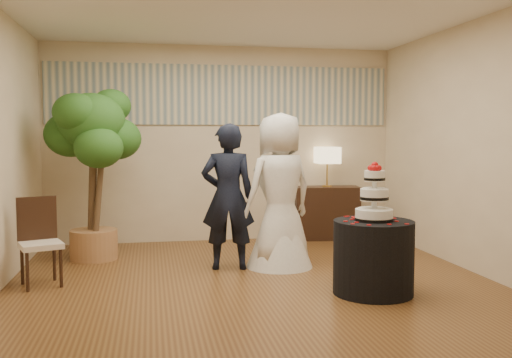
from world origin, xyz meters
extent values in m
cube|color=brown|center=(0.00, 0.00, 0.00)|extent=(5.00, 5.00, 0.00)
cube|color=white|center=(0.00, 0.00, 2.80)|extent=(5.00, 5.00, 0.00)
cube|color=beige|center=(0.00, 2.50, 1.40)|extent=(5.00, 0.06, 2.80)
cube|color=beige|center=(0.00, -2.50, 1.40)|extent=(5.00, 0.06, 2.80)
cube|color=beige|center=(2.50, 0.00, 1.40)|extent=(0.06, 5.00, 2.80)
cube|color=#A7A998|center=(0.00, 2.48, 2.10)|extent=(4.90, 0.02, 0.85)
imported|color=black|center=(-0.17, 0.70, 0.83)|extent=(0.65, 0.46, 1.66)
imported|color=white|center=(0.43, 0.69, 0.89)|extent=(1.09, 1.03, 1.78)
cylinder|color=black|center=(1.07, -0.58, 0.35)|extent=(0.94, 0.94, 0.71)
cube|color=black|center=(1.51, 2.29, 0.39)|extent=(0.98, 0.55, 0.77)
camera|label=1|loc=(-1.03, -5.69, 1.53)|focal=40.00mm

